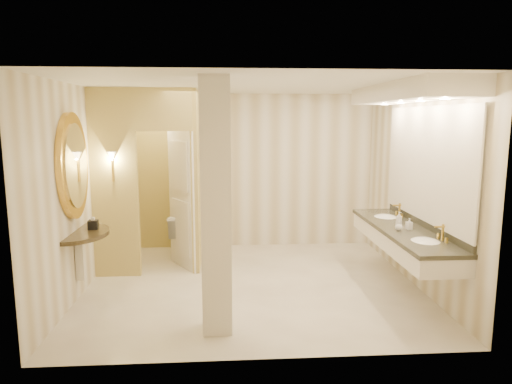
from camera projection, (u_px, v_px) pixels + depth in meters
floor at (252, 284)px, 6.32m from camera, size 4.50×4.50×0.00m
ceiling at (252, 85)px, 5.89m from camera, size 4.50×4.50×0.00m
wall_back at (245, 171)px, 8.08m from camera, size 4.50×0.02×2.70m
wall_front at (265, 221)px, 4.14m from camera, size 4.50×0.02×2.70m
wall_left at (80, 190)px, 5.96m from camera, size 0.02×4.00×2.70m
wall_right at (415, 187)px, 6.26m from camera, size 0.02×4.00×2.70m
toilet_closet at (175, 177)px, 6.98m from camera, size 1.50×1.55×2.70m
wall_sconce at (112, 158)px, 6.34m from camera, size 0.14×0.14×0.42m
vanity at (409, 170)px, 5.80m from camera, size 0.75×2.65×2.09m
console_shelf at (75, 195)px, 5.62m from camera, size 1.00×1.00×1.95m
pillar at (216, 208)px, 4.74m from camera, size 0.31×0.31×2.70m
tissue_box at (93, 225)px, 5.82m from camera, size 0.13×0.13×0.12m
toilet at (180, 235)px, 7.50m from camera, size 0.50×0.78×0.75m
soap_bottle_a at (409, 224)px, 5.80m from camera, size 0.08×0.08×0.15m
soap_bottle_b at (399, 226)px, 5.75m from camera, size 0.10×0.10×0.12m
soap_bottle_c at (399, 220)px, 5.87m from camera, size 0.10×0.11×0.21m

